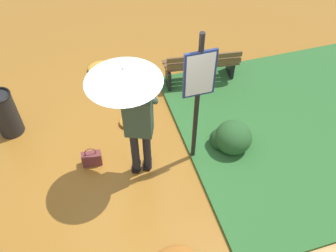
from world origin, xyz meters
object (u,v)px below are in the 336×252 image
at_px(info_sign_post, 198,89).
at_px(park_bench, 201,66).
at_px(handbag, 92,159).
at_px(person_with_umbrella, 130,97).
at_px(trash_bin, 5,114).

distance_m(info_sign_post, park_bench, 2.14).
xyz_separation_m(info_sign_post, handbag, (1.58, -0.32, -1.32)).
relative_size(person_with_umbrella, park_bench, 1.46).
bearing_deg(handbag, trash_bin, -42.11).
bearing_deg(info_sign_post, trash_bin, -26.99).
xyz_separation_m(handbag, park_bench, (-2.33, -1.39, 0.28)).
height_order(handbag, trash_bin, trash_bin).
height_order(person_with_umbrella, info_sign_post, info_sign_post).
height_order(person_with_umbrella, trash_bin, person_with_umbrella).
xyz_separation_m(info_sign_post, trash_bin, (2.80, -1.43, -1.03)).
bearing_deg(handbag, info_sign_post, 168.47).
bearing_deg(trash_bin, person_with_umbrella, 142.49).
distance_m(info_sign_post, trash_bin, 3.30).
relative_size(person_with_umbrella, info_sign_post, 0.89).
height_order(info_sign_post, park_bench, info_sign_post).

